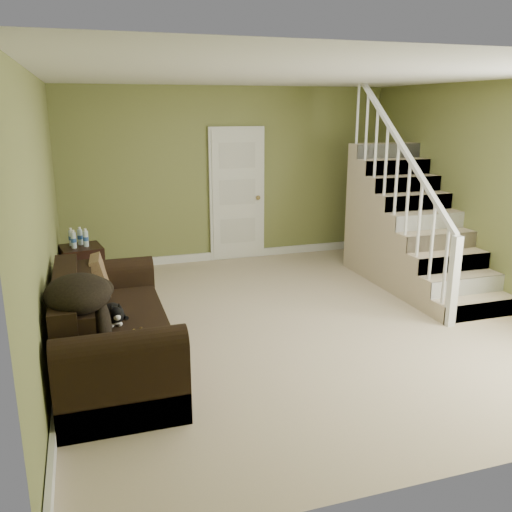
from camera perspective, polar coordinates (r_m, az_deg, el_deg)
floor at (r=6.07m, az=4.19°, el=-6.85°), size 5.00×5.50×0.01m
ceiling at (r=5.63m, az=4.73°, el=18.45°), size 5.00×5.50×0.01m
wall_back at (r=8.30m, az=-2.78°, el=8.50°), size 5.00×0.04×2.60m
wall_front at (r=3.40m, az=22.11°, el=-2.82°), size 5.00×0.04×2.60m
wall_left at (r=5.31m, az=-21.47°, el=3.53°), size 0.04×5.50×2.60m
wall_right at (r=7.04m, az=23.78°, el=5.97°), size 0.04×5.50×2.60m
baseboard_back at (r=8.51m, az=-2.62°, el=0.15°), size 5.00×0.04×0.12m
baseboard_left at (r=5.68m, az=-19.93°, el=-8.78°), size 0.04×5.50×0.12m
baseboard_right at (r=7.30m, az=22.56°, el=-3.66°), size 0.04×5.50×0.12m
door at (r=8.32m, az=-2.00°, el=6.48°), size 0.86×0.12×2.02m
staircase at (r=7.60m, az=15.62°, el=2.26°), size 1.00×2.51×2.82m
sofa at (r=5.07m, az=-15.25°, el=-7.94°), size 0.96×2.23×0.88m
side_table at (r=7.30m, az=-17.78°, el=-1.17°), size 0.56×0.56×0.82m
cat at (r=4.87m, az=-14.75°, el=-5.92°), size 0.25×0.48×0.23m
banana at (r=4.58m, az=-12.40°, el=-8.02°), size 0.10×0.20×0.06m
throw_pillow at (r=5.64m, az=-16.05°, el=-1.97°), size 0.21×0.40×0.40m
throw_blanket at (r=4.39m, az=-18.26°, el=-3.77°), size 0.54×0.69×0.27m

